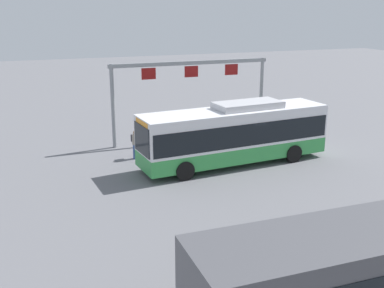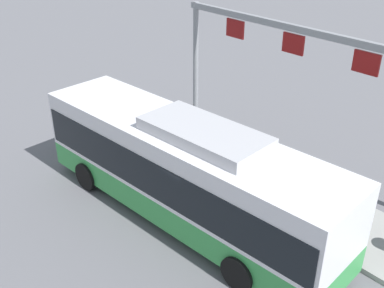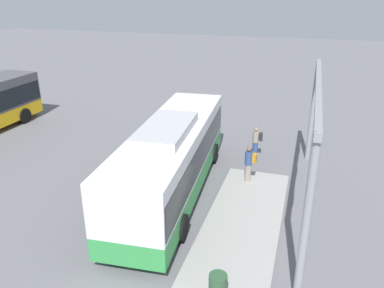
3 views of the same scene
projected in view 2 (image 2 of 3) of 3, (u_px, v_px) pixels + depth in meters
ground_plane at (184, 216)px, 14.86m from camera, size 120.00×120.00×0.00m
platform_curb at (302, 202)px, 15.39m from camera, size 10.00×2.80×0.16m
bus_main at (184, 168)px, 13.99m from camera, size 10.94×3.36×3.46m
person_boarding at (159, 117)px, 19.37m from camera, size 0.37×0.55×1.67m
person_waiting_near at (213, 139)px, 17.32m from camera, size 0.36×0.54×1.67m
platform_sign_gantry at (291, 62)px, 16.58m from camera, size 10.68×0.24×5.20m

